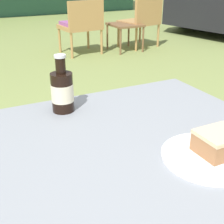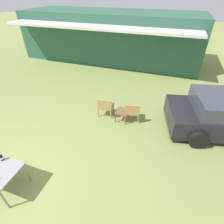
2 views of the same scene
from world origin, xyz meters
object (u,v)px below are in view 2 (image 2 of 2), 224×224
object	(u,v)px
garden_side_table	(122,112)
wicker_chair_plain	(132,111)
cola_bottle_near	(1,158)
wicker_chair_cushioned	(106,105)

from	to	relation	value
garden_side_table	wicker_chair_plain	bearing A→B (deg)	9.91
wicker_chair_plain	cola_bottle_near	xyz separation A→B (m)	(-2.45, -3.42, 0.33)
garden_side_table	cola_bottle_near	world-z (taller)	cola_bottle_near
wicker_chair_cushioned	garden_side_table	bearing A→B (deg)	168.21
cola_bottle_near	wicker_chair_plain	bearing A→B (deg)	54.34
wicker_chair_plain	garden_side_table	size ratio (longest dim) A/B	1.56
wicker_chair_plain	cola_bottle_near	distance (m)	4.22
wicker_chair_cushioned	wicker_chair_plain	size ratio (longest dim) A/B	1.00
wicker_chair_plain	garden_side_table	xyz separation A→B (m)	(-0.35, -0.06, -0.09)
wicker_chair_cushioned	cola_bottle_near	bearing A→B (deg)	62.50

